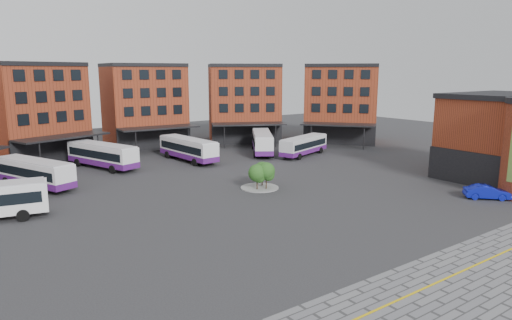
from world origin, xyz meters
TOP-DOWN VIEW (x-y plane):
  - ground at (0.00, 0.00)m, footprint 160.00×160.00m
  - yellow_line at (2.00, -14.00)m, footprint 26.00×0.15m
  - main_building at (-4.77, 38.25)m, footprint 94.14×42.48m
  - tree_island at (2.09, 11.64)m, footprint 4.40×4.40m
  - bus_b at (-19.04, 27.24)m, footprint 6.94×11.85m
  - bus_c at (-9.29, 33.57)m, footprint 6.64×12.50m
  - bus_d at (2.81, 31.38)m, footprint 3.83×12.36m
  - bus_e at (15.73, 30.21)m, footprint 9.11×11.91m
  - bus_f at (19.82, 24.56)m, footprint 11.12×5.93m
  - blue_car at (18.91, -5.59)m, footprint 4.34×4.29m

SIDE VIEW (x-z plane):
  - ground at x=0.00m, z-range 0.00..0.00m
  - yellow_line at x=2.00m, z-range 0.02..0.04m
  - blue_car at x=18.91m, z-range 0.00..1.49m
  - bus_f at x=19.82m, z-range 0.13..3.20m
  - bus_b at x=-19.04m, z-range 0.14..3.44m
  - tree_island at x=2.09m, z-range 0.21..3.39m
  - bus_d at x=2.81m, z-range 0.14..3.57m
  - bus_c at x=-9.29m, z-range 0.14..3.60m
  - bus_e at x=15.73m, z-range 0.15..3.63m
  - main_building at x=-4.77m, z-range -0.07..14.53m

